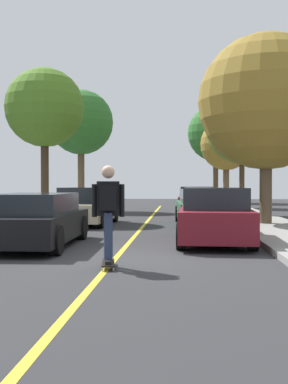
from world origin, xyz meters
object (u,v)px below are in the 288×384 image
Objects in this scene: street_tree_right_nearest at (266,102)px; street_tree_right_farthest at (216,134)px; skateboard at (108,263)px; parked_car_right_far at (197,201)px; street_tree_right_near at (242,128)px; parked_car_left_nearest at (35,220)px; street_tree_left_nearest at (45,108)px; parked_car_right_nearest at (215,216)px; parked_car_left_near at (86,207)px; skateboarder at (108,207)px; street_tree_left_near at (81,123)px; street_tree_right_far at (226,145)px; parked_car_right_near at (204,207)px; fire_hydrant at (16,217)px.

street_tree_right_nearest is 0.84× the size of street_tree_right_farthest.
street_tree_right_nearest reaches higher than skateboard.
parked_car_right_far is at bearing -97.46° from street_tree_right_farthest.
skateboard is at bearing -106.08° from street_tree_right_near.
street_tree_left_nearest is at bearing 104.30° from parked_car_left_nearest.
parked_car_left_nearest is 29.51m from street_tree_right_farthest.
street_tree_right_farthest reaches higher than parked_car_right_nearest.
parked_car_left_near is 4.92m from street_tree_left_nearest.
street_tree_right_nearest reaches higher than parked_car_left_near.
skateboarder is at bearing -98.10° from parked_car_right_far.
parked_car_left_near is 10.53m from street_tree_left_near.
street_tree_right_nearest is 13.97m from street_tree_right_far.
parked_car_left_near is at bearing -106.24° from street_tree_right_farthest.
street_tree_left_near is (-6.44, 9.26, 4.32)m from parked_car_right_near.
parked_car_right_near is at bearing 30.41° from fire_hydrant.
parked_car_right_near is at bearing -110.56° from street_tree_right_near.
street_tree_left_near is 1.21× the size of street_tree_right_far.
street_tree_right_farthest is at bearing 82.21° from skateboard.
fire_hydrant is at bearing -131.29° from street_tree_right_near.
fire_hydrant is at bearing -87.26° from street_tree_left_near.
street_tree_left_nearest reaches higher than parked_car_left_nearest.
parked_car_right_far is (4.33, 6.00, 0.03)m from parked_car_left_near.
skateboarder is (0.00, -0.03, 0.99)m from skateboard.
parked_car_right_near is 0.70× the size of street_tree_left_near.
street_tree_right_nearest is at bearing -90.00° from street_tree_right_far.
fire_hydrant is 6.82m from skateboard.
street_tree_right_far reaches higher than parked_car_right_near.
parked_car_right_far is at bearing 70.58° from parked_car_left_nearest.
street_tree_left_near is 9.48m from street_tree_right_far.
parked_car_left_near is 0.64× the size of street_tree_right_nearest.
parked_car_right_far is 7.82m from street_tree_right_nearest.
street_tree_right_farthest is (2.11, 27.38, 4.97)m from parked_car_right_nearest.
skateboarder is (2.18, -9.08, 0.41)m from parked_car_left_near.
parked_car_right_far is (4.33, 12.27, 0.06)m from parked_car_left_nearest.
street_tree_right_nearest reaches higher than parked_car_right_far.
skateboarder is at bearing -119.53° from parked_car_right_nearest.
street_tree_right_nearest is 6.31m from street_tree_right_near.
skateboarder is (4.29, -11.08, -3.56)m from street_tree_left_nearest.
parked_car_right_near is 6.69× the size of fire_hydrant.
street_tree_right_farthest is (0.00, 22.68, 1.33)m from street_tree_right_nearest.
parked_car_left_nearest is 3.59m from skateboarder.
street_tree_right_near is (2.11, 11.02, 3.48)m from parked_car_right_nearest.
street_tree_right_farthest is (8.54, 20.09, 1.02)m from street_tree_left_nearest.
street_tree_left_nearest is 7.39m from street_tree_left_near.
skateboarder is (-4.25, -22.46, -2.93)m from street_tree_right_far.
skateboarder is (4.29, -18.46, -3.90)m from street_tree_left_near.
street_tree_right_near is (0.00, 6.31, -0.15)m from street_tree_right_nearest.
parked_car_right_far is 16.96m from street_tree_right_farthest.
parked_car_left_near is (0.00, 6.27, 0.02)m from parked_car_left_nearest.
parked_car_right_far is at bearing 90.02° from parked_car_right_near.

